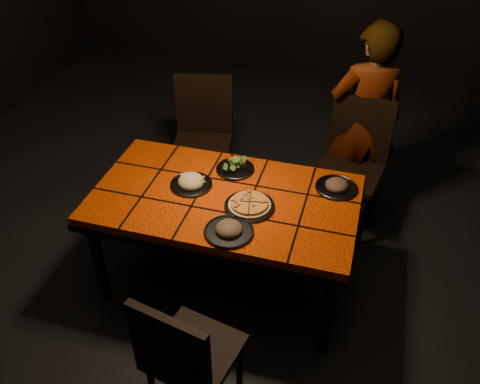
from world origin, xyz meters
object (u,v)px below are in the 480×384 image
(chair_far_right, at_px, (354,156))
(plate_pasta, at_px, (191,183))
(chair_near, at_px, (185,355))
(chair_far_left, at_px, (203,131))
(diner, at_px, (365,122))
(plate_pizza, at_px, (250,205))
(dining_table, at_px, (225,206))

(chair_far_right, bearing_deg, plate_pasta, -126.36)
(chair_near, height_order, chair_far_left, chair_far_left)
(chair_near, relative_size, plate_pasta, 3.48)
(chair_far_left, relative_size, diner, 0.65)
(chair_far_left, height_order, plate_pizza, chair_far_left)
(plate_pizza, bearing_deg, diner, 64.56)
(chair_far_right, bearing_deg, chair_far_left, -172.08)
(plate_pizza, xyz_separation_m, plate_pasta, (-0.40, 0.11, 0.01))
(chair_near, xyz_separation_m, plate_pasta, (-0.33, 1.01, 0.25))
(chair_near, height_order, plate_pasta, chair_near)
(dining_table, distance_m, diner, 1.34)
(plate_pasta, bearing_deg, dining_table, -10.32)
(dining_table, bearing_deg, diner, 56.61)
(plate_pasta, bearing_deg, diner, 48.06)
(chair_far_left, bearing_deg, dining_table, -74.88)
(diner, bearing_deg, chair_far_left, -13.71)
(plate_pizza, distance_m, plate_pasta, 0.42)
(dining_table, bearing_deg, plate_pasta, 169.68)
(chair_far_right, height_order, diner, diner)
(plate_pizza, height_order, plate_pasta, plate_pasta)
(chair_far_left, bearing_deg, chair_far_right, -13.71)
(dining_table, distance_m, plate_pizza, 0.21)
(chair_near, xyz_separation_m, chair_far_right, (0.61, 1.90, 0.05))
(plate_pasta, bearing_deg, chair_near, -72.11)
(dining_table, xyz_separation_m, chair_near, (0.10, -0.97, -0.15))
(dining_table, bearing_deg, chair_far_right, 52.88)
(diner, xyz_separation_m, plate_pasta, (-0.97, -1.08, 0.01))
(chair_far_left, bearing_deg, diner, -4.79)
(plate_pizza, bearing_deg, chair_near, -94.86)
(chair_far_left, distance_m, chair_far_right, 1.19)
(diner, height_order, plate_pizza, diner)
(diner, distance_m, plate_pizza, 1.31)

